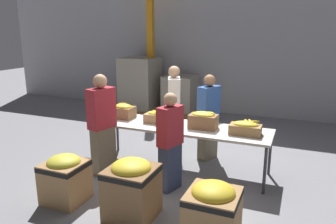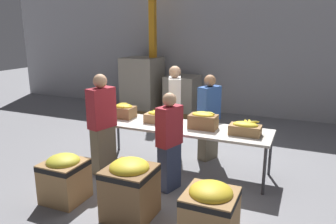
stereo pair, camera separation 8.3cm
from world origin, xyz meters
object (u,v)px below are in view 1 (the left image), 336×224
object	(u,v)px
banana_box_2	(203,120)
volunteer_2	(174,110)
volunteer_1	(170,143)
donation_bin_2	(213,209)
banana_box_3	(246,128)
sorting_table	(180,128)
support_pillar	(151,45)
banana_box_1	(158,117)
pallet_stack_0	(180,96)
donation_bin_1	(132,187)
volunteer_3	(102,125)
donation_bin_0	(65,177)
volunteer_0	(208,118)
pallet_stack_1	(140,85)
banana_box_0	(123,111)

from	to	relation	value
banana_box_2	volunteer_2	distance (m)	1.17
volunteer_1	donation_bin_2	size ratio (longest dim) A/B	2.23
banana_box_2	banana_box_3	distance (m)	0.73
sorting_table	support_pillar	world-z (taller)	support_pillar
banana_box_1	pallet_stack_0	world-z (taller)	pallet_stack_0
volunteer_2	pallet_stack_0	world-z (taller)	volunteer_2
banana_box_1	donation_bin_2	xyz separation A→B (m)	(1.50, -1.75, -0.55)
banana_box_3	donation_bin_1	distance (m)	2.11
donation_bin_1	pallet_stack_0	distance (m)	5.55
banana_box_2	banana_box_3	xyz separation A→B (m)	(0.73, -0.06, -0.04)
volunteer_3	donation_bin_2	size ratio (longest dim) A/B	2.50
volunteer_1	donation_bin_0	bearing A→B (deg)	143.32
volunteer_0	volunteer_1	size ratio (longest dim) A/B	1.06
banana_box_3	pallet_stack_1	xyz separation A→B (m)	(-3.76, 3.60, -0.11)
banana_box_3	pallet_stack_0	world-z (taller)	pallet_stack_0
banana_box_1	volunteer_1	xyz separation A→B (m)	(0.56, -0.81, -0.15)
banana_box_1	banana_box_3	distance (m)	1.58
pallet_stack_1	banana_box_0	bearing A→B (deg)	-67.81
banana_box_1	banana_box_2	world-z (taller)	banana_box_2
volunteer_0	banana_box_0	bearing A→B (deg)	-46.42
donation_bin_0	volunteer_0	bearing A→B (deg)	58.23
banana_box_0	banana_box_1	world-z (taller)	banana_box_0
sorting_table	pallet_stack_0	xyz separation A→B (m)	(-1.36, 3.68, -0.20)
volunteer_2	donation_bin_0	size ratio (longest dim) A/B	2.47
banana_box_3	support_pillar	distance (m)	5.15
donation_bin_2	support_pillar	distance (m)	6.53
banana_box_1	donation_bin_2	distance (m)	2.37
banana_box_1	pallet_stack_1	size ratio (longest dim) A/B	0.29
sorting_table	banana_box_1	size ratio (longest dim) A/B	6.64
pallet_stack_0	banana_box_1	bearing A→B (deg)	-75.85
banana_box_3	donation_bin_0	bearing A→B (deg)	-143.90
pallet_stack_1	donation_bin_1	bearing A→B (deg)	-64.01
support_pillar	donation_bin_0	bearing A→B (deg)	-77.99
banana_box_0	pallet_stack_0	xyz separation A→B (m)	(-0.16, 3.58, -0.39)
banana_box_3	donation_bin_2	xyz separation A→B (m)	(-0.08, -1.67, -0.56)
banana_box_0	volunteer_3	distance (m)	0.76
volunteer_1	donation_bin_1	bearing A→B (deg)	-173.28
pallet_stack_0	volunteer_1	bearing A→B (deg)	-71.59
donation_bin_1	pallet_stack_0	bearing A→B (deg)	103.68
volunteer_0	volunteer_3	xyz separation A→B (m)	(-1.50, -1.33, 0.05)
donation_bin_1	pallet_stack_1	xyz separation A→B (m)	(-2.57, 5.27, 0.37)
donation_bin_0	pallet_stack_1	world-z (taller)	pallet_stack_1
banana_box_0	volunteer_2	world-z (taller)	volunteer_2
support_pillar	volunteer_2	bearing A→B (deg)	-56.83
sorting_table	banana_box_3	xyz separation A→B (m)	(1.14, -0.04, 0.16)
banana_box_2	volunteer_0	bearing A→B (deg)	97.68
volunteer_2	pallet_stack_0	distance (m)	3.03
volunteer_1	volunteer_3	world-z (taller)	volunteer_3
donation_bin_0	support_pillar	bearing A→B (deg)	102.01
donation_bin_1	banana_box_2	bearing A→B (deg)	75.18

